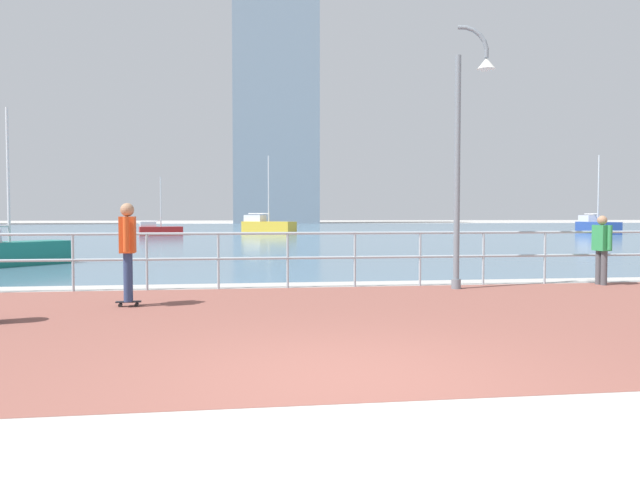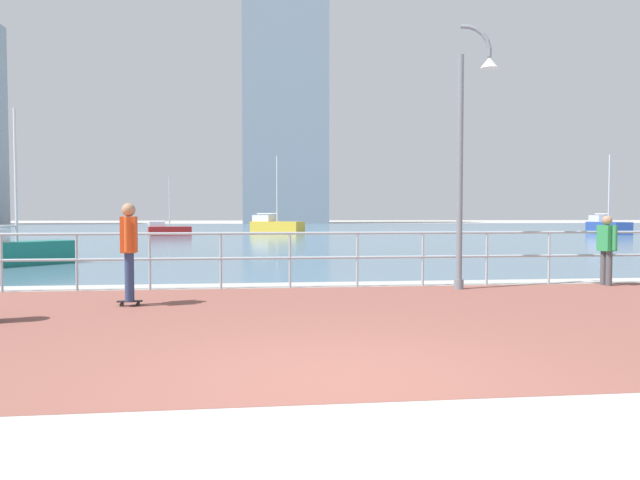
{
  "view_description": "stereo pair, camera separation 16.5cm",
  "coord_description": "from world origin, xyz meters",
  "px_view_note": "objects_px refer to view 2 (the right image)",
  "views": [
    {
      "loc": [
        -0.99,
        -5.31,
        1.5
      ],
      "look_at": [
        0.29,
        4.13,
        1.1
      ],
      "focal_mm": 33.65,
      "sensor_mm": 36.0,
      "label": 1
    },
    {
      "loc": [
        -0.83,
        -5.33,
        1.5
      ],
      "look_at": [
        0.29,
        4.13,
        1.1
      ],
      "focal_mm": 33.65,
      "sensor_mm": 36.0,
      "label": 2
    }
  ],
  "objects_px": {
    "skateboarder": "(129,244)",
    "bystander": "(607,245)",
    "lamppost": "(469,144)",
    "sailboat_blue": "(168,230)",
    "sailboat_red": "(13,251)",
    "sailboat_navy": "(607,226)",
    "sailboat_teal": "(275,226)"
  },
  "relations": [
    {
      "from": "sailboat_navy",
      "to": "sailboat_teal",
      "type": "xyz_separation_m",
      "value": [
        -25.52,
        4.87,
        0.01
      ]
    },
    {
      "from": "sailboat_teal",
      "to": "sailboat_navy",
      "type": "bearing_deg",
      "value": -10.8
    },
    {
      "from": "sailboat_navy",
      "to": "sailboat_teal",
      "type": "distance_m",
      "value": 25.98
    },
    {
      "from": "bystander",
      "to": "sailboat_navy",
      "type": "height_order",
      "value": "sailboat_navy"
    },
    {
      "from": "bystander",
      "to": "sailboat_teal",
      "type": "height_order",
      "value": "sailboat_teal"
    },
    {
      "from": "lamppost",
      "to": "skateboarder",
      "type": "relative_size",
      "value": 3.12
    },
    {
      "from": "skateboarder",
      "to": "sailboat_navy",
      "type": "xyz_separation_m",
      "value": [
        29.58,
        33.45,
        -0.43
      ]
    },
    {
      "from": "sailboat_navy",
      "to": "bystander",
      "type": "bearing_deg",
      "value": -122.4
    },
    {
      "from": "sailboat_red",
      "to": "sailboat_blue",
      "type": "bearing_deg",
      "value": 87.48
    },
    {
      "from": "bystander",
      "to": "sailboat_blue",
      "type": "height_order",
      "value": "sailboat_blue"
    },
    {
      "from": "sailboat_blue",
      "to": "sailboat_teal",
      "type": "xyz_separation_m",
      "value": [
        7.89,
        4.41,
        0.19
      ]
    },
    {
      "from": "sailboat_navy",
      "to": "sailboat_red",
      "type": "distance_m",
      "value": 42.65
    },
    {
      "from": "sailboat_navy",
      "to": "sailboat_blue",
      "type": "relative_size",
      "value": 1.46
    },
    {
      "from": "bystander",
      "to": "sailboat_blue",
      "type": "xyz_separation_m",
      "value": [
        -13.31,
        32.13,
        -0.46
      ]
    },
    {
      "from": "lamppost",
      "to": "bystander",
      "type": "bearing_deg",
      "value": 5.81
    },
    {
      "from": "lamppost",
      "to": "sailboat_navy",
      "type": "distance_m",
      "value": 39.64
    },
    {
      "from": "sailboat_red",
      "to": "lamppost",
      "type": "bearing_deg",
      "value": -31.79
    },
    {
      "from": "bystander",
      "to": "sailboat_red",
      "type": "distance_m",
      "value": 15.9
    },
    {
      "from": "bystander",
      "to": "sailboat_blue",
      "type": "bearing_deg",
      "value": 112.5
    },
    {
      "from": "lamppost",
      "to": "sailboat_blue",
      "type": "relative_size",
      "value": 1.26
    },
    {
      "from": "skateboarder",
      "to": "bystander",
      "type": "bearing_deg",
      "value": 10.62
    },
    {
      "from": "skateboarder",
      "to": "bystander",
      "type": "relative_size",
      "value": 1.14
    },
    {
      "from": "skateboarder",
      "to": "sailboat_blue",
      "type": "xyz_separation_m",
      "value": [
        -3.83,
        33.91,
        -0.61
      ]
    },
    {
      "from": "skateboarder",
      "to": "bystander",
      "type": "distance_m",
      "value": 9.65
    },
    {
      "from": "sailboat_navy",
      "to": "lamppost",
      "type": "bearing_deg",
      "value": -126.04
    },
    {
      "from": "skateboarder",
      "to": "sailboat_blue",
      "type": "bearing_deg",
      "value": 96.44
    },
    {
      "from": "sailboat_blue",
      "to": "sailboat_red",
      "type": "relative_size",
      "value": 0.91
    },
    {
      "from": "skateboarder",
      "to": "sailboat_navy",
      "type": "relative_size",
      "value": 0.28
    },
    {
      "from": "lamppost",
      "to": "skateboarder",
      "type": "xyz_separation_m",
      "value": [
        -6.3,
        -1.45,
        -1.9
      ]
    },
    {
      "from": "skateboarder",
      "to": "sailboat_blue",
      "type": "height_order",
      "value": "sailboat_blue"
    },
    {
      "from": "skateboarder",
      "to": "sailboat_navy",
      "type": "bearing_deg",
      "value": 48.51
    },
    {
      "from": "lamppost",
      "to": "sailboat_blue",
      "type": "xyz_separation_m",
      "value": [
        -10.13,
        32.46,
        -2.52
      ]
    }
  ]
}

